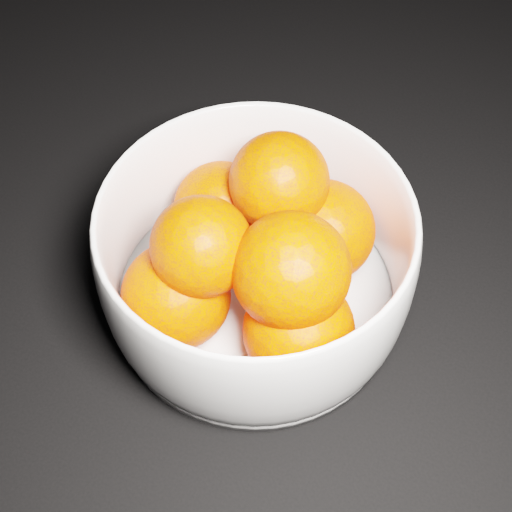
% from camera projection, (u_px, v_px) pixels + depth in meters
% --- Properties ---
extents(bowl, '(0.22, 0.22, 0.11)m').
position_uv_depth(bowl, '(256.00, 261.00, 0.50)').
color(bowl, silver).
rests_on(bowl, ground).
extents(orange_pile, '(0.16, 0.17, 0.12)m').
position_uv_depth(orange_pile, '(259.00, 254.00, 0.49)').
color(orange_pile, '#FF3C00').
rests_on(orange_pile, bowl).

